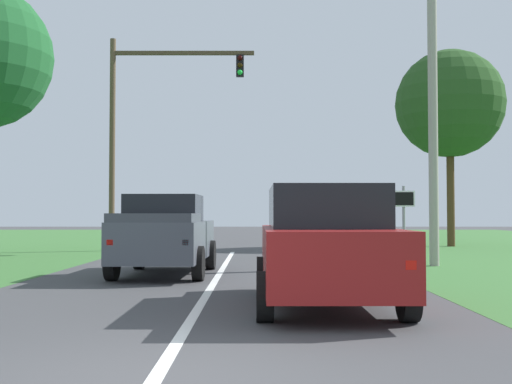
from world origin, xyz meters
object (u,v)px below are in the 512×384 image
object	(u,v)px
keep_moving_sign	(404,216)
pickup_truck_lead	(165,234)
traffic_light	(145,115)
red_suv_near	(325,243)
oak_tree_right	(450,104)
utility_pole_right	(433,112)

from	to	relation	value
keep_moving_sign	pickup_truck_lead	bearing A→B (deg)	-168.27
traffic_light	keep_moving_sign	xyz separation A→B (m)	(8.71, -9.04, -4.21)
red_suv_near	pickup_truck_lead	distance (m)	6.30
red_suv_near	oak_tree_right	bearing A→B (deg)	67.17
oak_tree_right	utility_pole_right	distance (m)	12.11
red_suv_near	keep_moving_sign	distance (m)	7.22
red_suv_near	oak_tree_right	xyz separation A→B (m)	(8.11, 19.26, 5.75)
keep_moving_sign	oak_tree_right	bearing A→B (deg)	67.61
pickup_truck_lead	utility_pole_right	world-z (taller)	utility_pole_right
oak_tree_right	utility_pole_right	world-z (taller)	oak_tree_right
pickup_truck_lead	utility_pole_right	size ratio (longest dim) A/B	0.54
oak_tree_right	pickup_truck_lead	bearing A→B (deg)	-129.56
keep_moving_sign	oak_tree_right	distance (m)	14.69
keep_moving_sign	utility_pole_right	bearing A→B (deg)	49.55
keep_moving_sign	red_suv_near	bearing A→B (deg)	-113.67
keep_moving_sign	oak_tree_right	xyz separation A→B (m)	(5.22, 12.67, 5.31)
red_suv_near	utility_pole_right	size ratio (longest dim) A/B	0.54
utility_pole_right	keep_moving_sign	bearing A→B (deg)	-130.45
keep_moving_sign	oak_tree_right	world-z (taller)	oak_tree_right
traffic_light	utility_pole_right	bearing A→B (deg)	-37.37
red_suv_near	pickup_truck_lead	size ratio (longest dim) A/B	1.00
red_suv_near	traffic_light	xyz separation A→B (m)	(-5.82, 15.63, 4.65)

